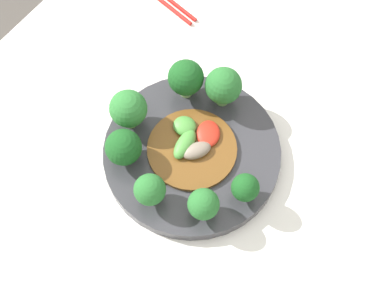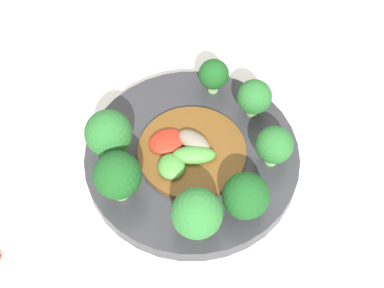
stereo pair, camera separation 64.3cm
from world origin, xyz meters
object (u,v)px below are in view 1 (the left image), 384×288
object	(u,v)px
broccoli_southwest	(186,78)
plate	(192,153)
broccoli_west	(223,86)
broccoli_north	(245,188)
broccoli_northeast	(203,204)
broccoli_south	(128,109)
stirfry_center	(192,145)
broccoli_southeast	(124,148)
broccoli_east	(150,190)

from	to	relation	value
broccoli_southwest	plate	bearing A→B (deg)	40.10
broccoli_west	broccoli_north	bearing A→B (deg)	44.28
broccoli_northeast	broccoli_southwest	bearing A→B (deg)	-138.05
broccoli_south	broccoli_west	bearing A→B (deg)	140.48
broccoli_north	broccoli_west	world-z (taller)	broccoli_west
stirfry_center	broccoli_southeast	bearing A→B (deg)	-44.70
broccoli_east	broccoli_south	distance (m)	0.13
plate	broccoli_south	size ratio (longest dim) A/B	3.76
broccoli_northeast	broccoli_west	distance (m)	0.19
broccoli_north	broccoli_south	size ratio (longest dim) A/B	0.73
broccoli_south	stirfry_center	bearing A→B (deg)	101.17
broccoli_east	broccoli_north	size ratio (longest dim) A/B	1.13
broccoli_south	broccoli_northeast	bearing A→B (deg)	71.76
broccoli_east	broccoli_southwest	distance (m)	0.19
broccoli_north	broccoli_northeast	xyz separation A→B (m)	(0.05, -0.03, 0.00)
stirfry_center	broccoli_southwest	bearing A→B (deg)	-139.21
broccoli_south	stirfry_center	size ratio (longest dim) A/B	0.53
broccoli_southeast	broccoli_west	world-z (taller)	broccoli_west
broccoli_southwest	broccoli_west	bearing A→B (deg)	110.21
broccoli_southeast	broccoli_northeast	world-z (taller)	broccoli_southeast
broccoli_southeast	broccoli_north	xyz separation A→B (m)	(-0.05, 0.18, -0.00)
broccoli_south	broccoli_southwest	size ratio (longest dim) A/B	1.00
broccoli_east	stirfry_center	bearing A→B (deg)	179.83
broccoli_southeast	broccoli_south	xyz separation A→B (m)	(-0.05, -0.03, 0.01)
broccoli_south	broccoli_northeast	size ratio (longest dim) A/B	1.28
stirfry_center	broccoli_northeast	bearing A→B (deg)	43.02
broccoli_east	broccoli_south	xyz separation A→B (m)	(-0.08, -0.10, 0.01)
broccoli_east	broccoli_north	bearing A→B (deg)	126.90
stirfry_center	plate	bearing A→B (deg)	27.56
plate	broccoli_west	bearing A→B (deg)	-173.94
broccoli_north	broccoli_northeast	bearing A→B (deg)	-31.97
broccoli_east	broccoli_west	xyz separation A→B (m)	(-0.20, -0.01, 0.01)
broccoli_southwest	broccoli_southeast	bearing A→B (deg)	-3.16
broccoli_southeast	broccoli_north	bearing A→B (deg)	105.35
plate	broccoli_southwest	bearing A→B (deg)	-139.90
plate	broccoli_north	distance (m)	0.11
broccoli_south	broccoli_southwest	bearing A→B (deg)	157.57
broccoli_north	stirfry_center	size ratio (longest dim) A/B	0.39
stirfry_center	broccoli_north	bearing A→B (deg)	77.60
broccoli_west	broccoli_southwest	distance (m)	0.06
broccoli_northeast	broccoli_southwest	world-z (taller)	broccoli_southwest
broccoli_east	broccoli_north	distance (m)	0.13
plate	broccoli_northeast	size ratio (longest dim) A/B	4.79
broccoli_southeast	broccoli_south	world-z (taller)	broccoli_south
broccoli_southeast	broccoli_south	size ratio (longest dim) A/B	0.87
broccoli_east	broccoli_northeast	size ratio (longest dim) A/B	1.05
broccoli_southeast	broccoli_north	size ratio (longest dim) A/B	1.19
broccoli_south	plate	bearing A→B (deg)	98.39
plate	stirfry_center	distance (m)	0.02
broccoli_northeast	stirfry_center	bearing A→B (deg)	-136.98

